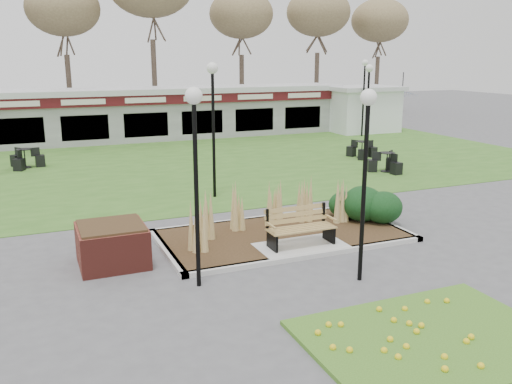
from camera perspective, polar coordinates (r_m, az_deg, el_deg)
name	(u,v)px	position (r m, az deg, el deg)	size (l,w,h in m)	color
ground	(304,252)	(13.32, 5.05, -6.32)	(100.00, 100.00, 0.00)	#515154
lawn	(178,164)	(24.20, -8.26, 2.94)	(34.00, 16.00, 0.02)	#34641F
flower_bed	(432,337)	(9.83, 18.01, -14.33)	(4.20, 3.00, 0.16)	#3E671D
planting_bed	(323,217)	(14.92, 7.02, -2.64)	(6.75, 3.40, 1.27)	#2E2312
park_bench	(300,226)	(13.34, 4.61, -3.61)	(1.70, 0.66, 0.93)	#AB8A4D
brick_planter	(112,244)	(12.80, -14.90, -5.36)	(1.50, 1.50, 0.95)	maroon
food_pavilion	(141,114)	(31.69, -12.06, 8.08)	(24.60, 3.40, 2.90)	gray
service_hut	(362,108)	(35.04, 11.08, 8.63)	(4.40, 3.40, 2.83)	white
lamp_post_near_left	(195,144)	(10.65, -6.44, 5.00)	(0.34, 0.34, 4.07)	black
lamp_post_near_right	(366,144)	(11.11, 11.53, 4.99)	(0.33, 0.33, 4.02)	black
lamp_post_mid_left	(213,100)	(17.84, -4.56, 9.59)	(0.37, 0.37, 4.46)	black
lamp_post_mid_right	(368,90)	(25.81, 11.74, 10.45)	(0.36, 0.36, 4.28)	black
lamp_post_far_right	(364,81)	(32.74, 11.33, 11.40)	(0.37, 0.37, 4.45)	black
bistro_set_a	(25,162)	(25.03, -23.12, 2.97)	(1.40, 1.53, 0.81)	black
bistro_set_c	(387,165)	(22.88, 13.59, 2.75)	(1.50, 1.36, 0.80)	black
bistro_set_d	(362,152)	(25.86, 11.07, 4.14)	(1.31, 1.46, 0.77)	black
patio_umbrella	(401,105)	(35.93, 15.06, 8.83)	(2.17, 2.21, 2.56)	black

